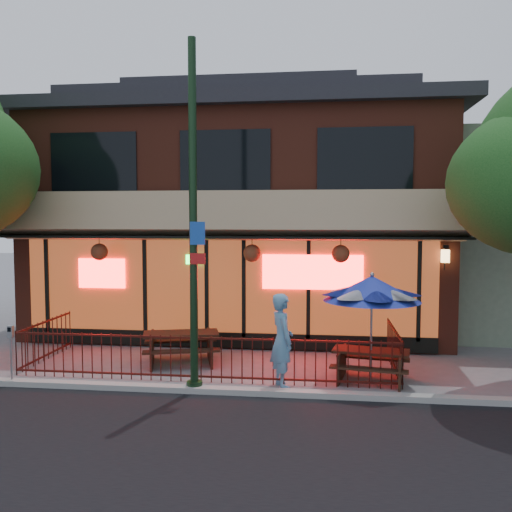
{
  "coord_description": "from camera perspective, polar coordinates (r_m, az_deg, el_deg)",
  "views": [
    {
      "loc": [
        2.54,
        -10.92,
        3.49
      ],
      "look_at": [
        0.96,
        2.0,
        2.58
      ],
      "focal_mm": 38.0,
      "sensor_mm": 36.0,
      "label": 1
    }
  ],
  "objects": [
    {
      "name": "patio_umbrella",
      "position": [
        11.76,
        12.1,
        -3.36
      ],
      "size": [
        2.06,
        2.06,
        2.35
      ],
      "color": "gray",
      "rests_on": "ground"
    },
    {
      "name": "patio_fence",
      "position": [
        12.05,
        -5.49,
        -9.77
      ],
      "size": [
        8.44,
        2.62,
        1.0
      ],
      "color": "#3F110D",
      "rests_on": "ground"
    },
    {
      "name": "restaurant_building",
      "position": [
        18.22,
        -1.06,
        5.98
      ],
      "size": [
        12.96,
        9.49,
        8.05
      ],
      "color": "maroon",
      "rests_on": "ground"
    },
    {
      "name": "curb",
      "position": [
        11.26,
        -6.61,
        -13.78
      ],
      "size": [
        80.0,
        0.25,
        0.12
      ],
      "primitive_type": "cube",
      "color": "#999993",
      "rests_on": "ground"
    },
    {
      "name": "parking_meter_near",
      "position": [
        12.55,
        -24.4,
        -8.52
      ],
      "size": [
        0.12,
        0.11,
        1.26
      ],
      "color": "#989CA0",
      "rests_on": "ground"
    },
    {
      "name": "picnic_table_left",
      "position": [
        13.28,
        -7.89,
        -9.07
      ],
      "size": [
        2.08,
        1.79,
        0.76
      ],
      "color": "#321C12",
      "rests_on": "ground"
    },
    {
      "name": "ground",
      "position": [
        11.74,
        -6.02,
        -13.33
      ],
      "size": [
        80.0,
        80.0,
        0.0
      ],
      "primitive_type": "plane",
      "color": "gray",
      "rests_on": "ground"
    },
    {
      "name": "picnic_table_right",
      "position": [
        12.06,
        11.99,
        -10.71
      ],
      "size": [
        1.79,
        1.49,
        0.68
      ],
      "color": "#371F13",
      "rests_on": "ground"
    },
    {
      "name": "pedestrian",
      "position": [
        11.33,
        2.75,
        -8.84
      ],
      "size": [
        0.71,
        0.84,
        1.95
      ],
      "primitive_type": "imported",
      "rotation": [
        0.0,
        0.0,
        1.98
      ],
      "color": "#5C93B9",
      "rests_on": "ground"
    },
    {
      "name": "street_light",
      "position": [
        10.82,
        -6.6,
        2.15
      ],
      "size": [
        0.43,
        0.32,
        7.0
      ],
      "color": "black",
      "rests_on": "ground"
    }
  ]
}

